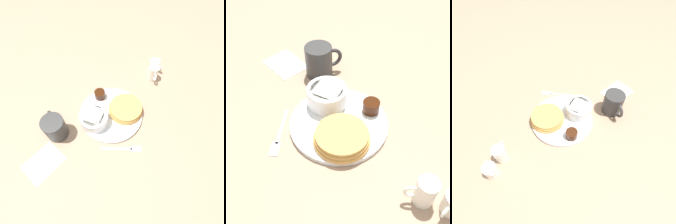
# 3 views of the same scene
# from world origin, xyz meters

# --- Properties ---
(ground_plane) EXTENTS (4.00, 4.00, 0.00)m
(ground_plane) POSITION_xyz_m (0.00, 0.00, 0.00)
(ground_plane) COLOR #9E7F66
(plate) EXTENTS (0.24, 0.24, 0.01)m
(plate) POSITION_xyz_m (0.00, 0.00, 0.01)
(plate) COLOR white
(plate) RESTS_ON ground_plane
(pancake_stack) EXTENTS (0.13, 0.13, 0.03)m
(pancake_stack) POSITION_xyz_m (0.05, -0.03, 0.03)
(pancake_stack) COLOR tan
(pancake_stack) RESTS_ON plate
(bowl) EXTENTS (0.10, 0.10, 0.05)m
(bowl) POSITION_xyz_m (-0.07, 0.02, 0.04)
(bowl) COLOR white
(bowl) RESTS_ON plate
(syrup_cup) EXTENTS (0.04, 0.04, 0.03)m
(syrup_cup) POSITION_xyz_m (0.02, 0.08, 0.03)
(syrup_cup) COLOR #38190A
(syrup_cup) RESTS_ON plate
(butter_ramekin) EXTENTS (0.05, 0.05, 0.04)m
(butter_ramekin) POSITION_xyz_m (-0.08, 0.04, 0.03)
(butter_ramekin) COLOR white
(butter_ramekin) RESTS_ON plate
(coffee_mug) EXTENTS (0.08, 0.11, 0.09)m
(coffee_mug) POSITION_xyz_m (-0.19, 0.09, 0.05)
(coffee_mug) COLOR #333333
(coffee_mug) RESTS_ON ground_plane
(creamer_pitcher_near) EXTENTS (0.05, 0.05, 0.07)m
(creamer_pitcher_near) POSITION_xyz_m (0.25, -0.01, 0.03)
(creamer_pitcher_near) COLOR white
(creamer_pitcher_near) RESTS_ON ground_plane
(creamer_pitcher_far) EXTENTS (0.04, 0.06, 0.05)m
(creamer_pitcher_far) POSITION_xyz_m (0.30, 0.03, 0.03)
(creamer_pitcher_far) COLOR white
(creamer_pitcher_far) RESTS_ON ground_plane
(fork) EXTENTS (0.11, 0.11, 0.00)m
(fork) POSITION_xyz_m (-0.06, -0.13, 0.00)
(fork) COLOR silver
(fork) RESTS_ON ground_plane
(napkin) EXTENTS (0.13, 0.10, 0.00)m
(napkin) POSITION_xyz_m (-0.29, 0.03, 0.00)
(napkin) COLOR white
(napkin) RESTS_ON ground_plane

